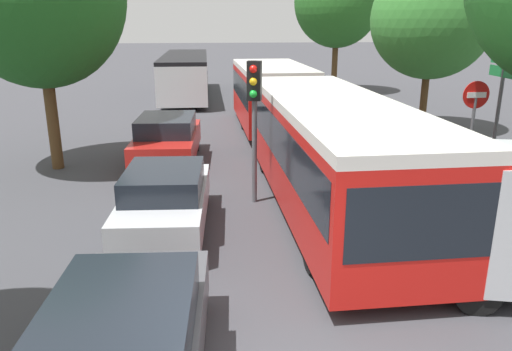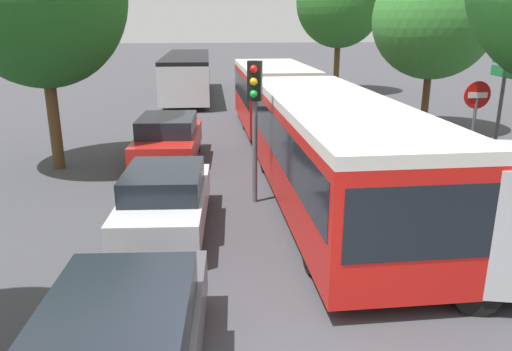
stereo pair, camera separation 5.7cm
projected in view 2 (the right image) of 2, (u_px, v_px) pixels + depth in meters
The scene contains 10 objects.
articulated_bus at pixel (300, 117), 15.09m from camera, with size 2.85×17.42×2.58m.
city_bus_rear at pixel (188, 73), 28.91m from camera, with size 2.60×11.18×2.40m.
queued_car_graphite at pixel (124, 345), 5.72m from camera, with size 1.94×4.12×1.40m.
queued_car_silver at pixel (165, 199), 10.44m from camera, with size 1.90×4.03×1.37m.
queued_car_red at pixel (168, 139), 15.52m from camera, with size 2.05×4.34×1.47m.
traffic_light at pixel (255, 101), 11.55m from camera, with size 0.37×0.39×3.40m.
no_entry_sign at pixel (474, 118), 12.79m from camera, with size 0.70×0.08×2.82m.
direction_sign_post at pixel (503, 88), 13.37m from camera, with size 0.13×1.40×3.60m.
tree_right_mid at pixel (431, 22), 19.05m from camera, with size 4.61×4.61×6.61m.
tree_right_far at pixel (340, 2), 29.50m from camera, with size 5.12×5.12×8.04m.
Camera 2 is at (-0.81, -4.08, 4.27)m, focal length 35.00 mm.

